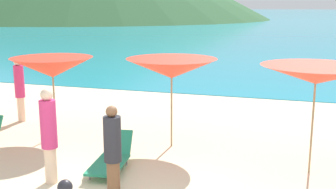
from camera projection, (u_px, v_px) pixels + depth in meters
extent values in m
cube|color=beige|center=(220.00, 100.00, 16.19)|extent=(50.00, 100.00, 0.30)
cube|color=teal|center=(294.00, 13.00, 221.92)|extent=(650.00, 440.00, 0.02)
cylinder|color=#9E7F59|center=(54.00, 100.00, 11.02)|extent=(0.05, 0.05, 1.98)
cone|color=red|center=(52.00, 67.00, 10.84)|extent=(2.16, 2.16, 0.52)
sphere|color=#9E7F59|center=(52.00, 61.00, 10.81)|extent=(0.07, 0.07, 0.07)
cylinder|color=#9E7F59|center=(172.00, 106.00, 10.21)|extent=(0.04, 0.04, 2.07)
cone|color=red|center=(172.00, 68.00, 10.02)|extent=(2.21, 2.21, 0.48)
sphere|color=#9E7F59|center=(172.00, 62.00, 9.99)|extent=(0.07, 0.07, 0.07)
cylinder|color=#9E7F59|center=(312.00, 122.00, 8.56)|extent=(0.04, 0.04, 2.16)
cone|color=red|center=(316.00, 75.00, 8.36)|extent=(2.44, 2.44, 0.37)
sphere|color=#9E7F59|center=(316.00, 69.00, 8.33)|extent=(0.07, 0.07, 0.07)
cube|color=#268C66|center=(108.00, 165.00, 8.70)|extent=(0.78, 1.30, 0.05)
cube|color=#268C66|center=(118.00, 142.00, 9.39)|extent=(0.64, 0.42, 0.51)
cylinder|color=gray|center=(89.00, 176.00, 8.39)|extent=(0.04, 0.04, 0.16)
cylinder|color=gray|center=(115.00, 178.00, 8.30)|extent=(0.04, 0.04, 0.16)
cylinder|color=gray|center=(103.00, 161.00, 9.22)|extent=(0.04, 0.04, 0.16)
cylinder|color=gray|center=(127.00, 162.00, 9.13)|extent=(0.04, 0.04, 0.16)
cylinder|color=beige|center=(21.00, 109.00, 12.60)|extent=(0.22, 0.22, 0.74)
cylinder|color=#D83372|center=(19.00, 81.00, 12.43)|extent=(0.29, 0.29, 0.96)
sphere|color=beige|center=(18.00, 62.00, 12.31)|extent=(0.24, 0.24, 0.24)
cylinder|color=brown|center=(113.00, 178.00, 7.70)|extent=(0.24, 0.24, 0.64)
cylinder|color=#26262D|center=(112.00, 139.00, 7.54)|extent=(0.32, 0.32, 0.84)
sphere|color=brown|center=(112.00, 111.00, 7.44)|extent=(0.21, 0.21, 0.21)
cylinder|color=beige|center=(51.00, 165.00, 8.20)|extent=(0.24, 0.24, 0.72)
cylinder|color=#D83372|center=(48.00, 124.00, 8.03)|extent=(0.31, 0.31, 0.94)
sphere|color=beige|center=(47.00, 95.00, 7.91)|extent=(0.24, 0.24, 0.24)
sphere|color=#26262D|center=(65.00, 187.00, 7.73)|extent=(0.28, 0.28, 0.28)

